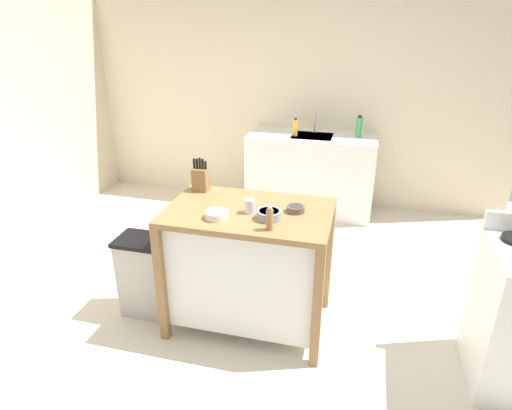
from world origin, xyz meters
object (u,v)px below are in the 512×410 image
bowl_stoneware_deep (217,214)px  sink_faucet (315,123)px  knife_block (201,178)px  kitchen_island (249,262)px  bottle_spray_cleaner (295,128)px  bowl_ceramic_small (296,209)px  drinking_cup (250,206)px  bottle_dish_soap (359,127)px  pepper_grinder (270,219)px  bowl_ceramic_wide (269,214)px  trash_bin (145,275)px

bowl_stoneware_deep → sink_faucet: 2.48m
knife_block → kitchen_island: bearing=-30.3°
knife_block → bottle_spray_cleaner: size_ratio=1.27×
bowl_ceramic_small → bowl_stoneware_deep: (-0.48, -0.23, 0.00)m
sink_faucet → bowl_ceramic_small: bearing=-85.7°
knife_block → drinking_cup: size_ratio=2.62×
knife_block → bottle_dish_soap: size_ratio=1.06×
knife_block → drinking_cup: knife_block is taller
pepper_grinder → bottle_spray_cleaner: (-0.24, 2.33, -0.00)m
knife_block → bottle_spray_cleaner: knife_block is taller
bottle_dish_soap → bowl_ceramic_wide: bearing=-101.6°
bottle_spray_cleaner → drinking_cup: bearing=-88.4°
kitchen_island → bowl_stoneware_deep: bearing=-133.3°
bowl_ceramic_small → bottle_spray_cleaner: (-0.35, 2.03, 0.05)m
bowl_stoneware_deep → pepper_grinder: pepper_grinder is taller
drinking_cup → trash_bin: (-0.82, -0.03, -0.65)m
bowl_ceramic_wide → bowl_stoneware_deep: bearing=-167.4°
knife_block → bottle_dish_soap: (1.08, 1.94, -0.00)m
bowl_stoneware_deep → sink_faucet: bearing=82.8°
kitchen_island → bowl_ceramic_small: bearing=9.1°
bowl_stoneware_deep → bottle_spray_cleaner: bottle_spray_cleaner is taller
pepper_grinder → bottle_dish_soap: 2.49m
bottle_dish_soap → bottle_spray_cleaner: bearing=-169.9°
bowl_ceramic_small → bottle_dish_soap: (0.32, 2.15, 0.07)m
knife_block → pepper_grinder: (0.64, -0.51, -0.02)m
bowl_ceramic_wide → pepper_grinder: 0.16m
bowl_ceramic_small → drinking_cup: drinking_cup is taller
bowl_ceramic_small → sink_faucet: sink_faucet is taller
drinking_cup → bottle_dish_soap: bottle_dish_soap is taller
knife_block → bowl_ceramic_small: (0.75, -0.21, -0.07)m
knife_block → trash_bin: (-0.36, -0.33, -0.69)m
bottle_dish_soap → knife_block: bearing=-119.0°
bowl_ceramic_wide → bowl_stoneware_deep: 0.34m
bowl_stoneware_deep → trash_bin: bearing=170.6°
trash_bin → knife_block: bearing=42.4°
drinking_cup → bottle_spray_cleaner: 2.12m
drinking_cup → bottle_dish_soap: bearing=74.6°
kitchen_island → sink_faucet: size_ratio=5.08×
bowl_stoneware_deep → bowl_ceramic_wide: bearing=12.6°
pepper_grinder → trash_bin: size_ratio=0.25×
sink_faucet → bottle_dish_soap: bearing=-10.2°
knife_block → bowl_stoneware_deep: (0.27, -0.43, -0.07)m
trash_bin → sink_faucet: bearing=68.1°
bottle_dish_soap → drinking_cup: bearing=-105.4°
bowl_stoneware_deep → trash_bin: size_ratio=0.23×
trash_bin → bottle_spray_cleaner: bottle_spray_cleaner is taller
bowl_ceramic_small → pepper_grinder: size_ratio=0.75×
drinking_cup → bottle_dish_soap: size_ratio=0.41×
bowl_ceramic_wide → bottle_spray_cleaner: (-0.20, 2.18, 0.04)m
bowl_ceramic_small → bowl_ceramic_wide: bearing=-134.2°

